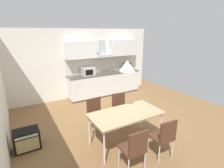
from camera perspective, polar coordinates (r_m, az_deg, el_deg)
name	(u,v)px	position (r m, az deg, el deg)	size (l,w,h in m)	color
ground_plane	(115,125)	(4.93, 1.14, -13.29)	(7.58, 7.82, 0.02)	brown
wall_back	(79,64)	(6.78, -10.62, 6.51)	(6.07, 0.10, 2.57)	silver
kitchen_counter	(105,84)	(7.01, -2.33, 0.12)	(2.96, 0.62, 0.89)	#333333
backsplash_tile	(101,65)	(7.09, -3.49, 6.36)	(2.94, 0.02, 0.58)	silver
upper_wall_cabinets	(103,49)	(6.86, -2.98, 11.37)	(2.94, 0.40, 0.63)	silver
microwave	(89,71)	(6.58, -7.66, 4.10)	(0.48, 0.35, 0.28)	#ADADB2
coffee_maker	(128,66)	(7.47, 5.19, 5.76)	(0.18, 0.19, 0.30)	black
bottle_green	(124,67)	(7.35, 3.83, 5.46)	(0.08, 0.08, 0.30)	green
bottle_brown	(112,70)	(7.00, -0.05, 4.76)	(0.07, 0.07, 0.26)	brown
dining_table	(126,115)	(3.89, 4.60, -10.01)	(1.58, 0.83, 0.75)	tan
chair_near_right	(164,135)	(3.67, 16.63, -15.70)	(0.43, 0.43, 0.87)	#4C2D1E
chair_far_left	(96,112)	(4.43, -5.31, -9.07)	(0.42, 0.42, 0.87)	#4C2D1E
chair_near_left	(135,147)	(3.25, 7.42, -19.67)	(0.42, 0.42, 0.87)	#4C2D1E
chair_far_right	(120,106)	(4.75, 2.68, -7.18)	(0.43, 0.43, 0.87)	#4C2D1E
guitar_amp	(27,139)	(4.36, -26.05, -15.97)	(0.52, 0.37, 0.44)	black
pendant_lamp	(127,66)	(3.54, 5.01, 5.92)	(0.32, 0.32, 0.22)	silver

